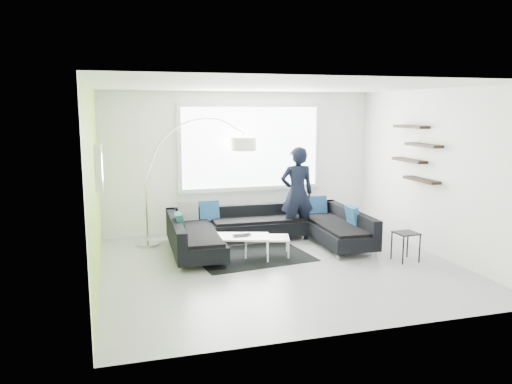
# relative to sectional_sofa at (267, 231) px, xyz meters

# --- Properties ---
(ground) EXTENTS (5.50, 5.50, 0.00)m
(ground) POSITION_rel_sectional_sofa_xyz_m (-0.10, -1.02, -0.32)
(ground) COLOR gray
(ground) RESTS_ON ground
(room_shell) EXTENTS (5.54, 5.04, 2.82)m
(room_shell) POSITION_rel_sectional_sofa_xyz_m (-0.06, -0.82, 1.49)
(room_shell) COLOR white
(room_shell) RESTS_ON ground
(sectional_sofa) EXTENTS (3.44, 2.18, 0.73)m
(sectional_sofa) POSITION_rel_sectional_sofa_xyz_m (0.00, 0.00, 0.00)
(sectional_sofa) COLOR black
(sectional_sofa) RESTS_ON ground
(rug) EXTENTS (2.04, 1.59, 0.01)m
(rug) POSITION_rel_sectional_sofa_xyz_m (-0.39, -0.40, -0.32)
(rug) COLOR black
(rug) RESTS_ON ground
(coffee_table) EXTENTS (1.32, 0.98, 0.38)m
(coffee_table) POSITION_rel_sectional_sofa_xyz_m (-0.36, -0.44, -0.13)
(coffee_table) COLOR white
(coffee_table) RESTS_ON ground
(arc_lamp) EXTENTS (2.15, 0.65, 2.30)m
(arc_lamp) POSITION_rel_sectional_sofa_xyz_m (-2.04, 0.77, 0.83)
(arc_lamp) COLOR silver
(arc_lamp) RESTS_ON ground
(side_table) EXTENTS (0.37, 0.37, 0.48)m
(side_table) POSITION_rel_sectional_sofa_xyz_m (1.95, -1.34, -0.08)
(side_table) COLOR black
(side_table) RESTS_ON ground
(person) EXTENTS (0.70, 0.51, 1.77)m
(person) POSITION_rel_sectional_sofa_xyz_m (0.74, 0.48, 0.56)
(person) COLOR black
(person) RESTS_ON ground
(laptop) EXTENTS (0.36, 0.28, 0.03)m
(laptop) POSITION_rel_sectional_sofa_xyz_m (-0.58, -0.51, 0.08)
(laptop) COLOR black
(laptop) RESTS_ON coffee_table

